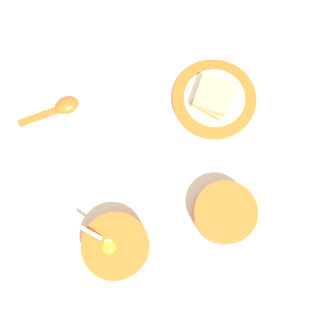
{
  "coord_description": "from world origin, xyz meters",
  "views": [
    {
      "loc": [
        0.06,
        -0.24,
        0.88
      ],
      "look_at": [
        0.03,
        -0.05,
        0.02
      ],
      "focal_mm": 42.0,
      "sensor_mm": 36.0,
      "label": 1
    }
  ],
  "objects_px": {
    "soup_spoon": "(61,108)",
    "congee_bowl": "(225,213)",
    "egg_bowl": "(116,246)",
    "toast_sandwich": "(214,96)",
    "toast_plate": "(214,99)"
  },
  "relations": [
    {
      "from": "toast_plate",
      "to": "toast_sandwich",
      "type": "height_order",
      "value": "toast_sandwich"
    },
    {
      "from": "toast_sandwich",
      "to": "soup_spoon",
      "type": "height_order",
      "value": "toast_sandwich"
    },
    {
      "from": "toast_sandwich",
      "to": "soup_spoon",
      "type": "bearing_deg",
      "value": -169.1
    },
    {
      "from": "soup_spoon",
      "to": "congee_bowl",
      "type": "xyz_separation_m",
      "value": [
        0.4,
        -0.2,
        0.02
      ]
    },
    {
      "from": "soup_spoon",
      "to": "toast_sandwich",
      "type": "bearing_deg",
      "value": 10.9
    },
    {
      "from": "toast_plate",
      "to": "soup_spoon",
      "type": "bearing_deg",
      "value": -168.46
    },
    {
      "from": "egg_bowl",
      "to": "toast_sandwich",
      "type": "xyz_separation_m",
      "value": [
        0.17,
        0.36,
        0.0
      ]
    },
    {
      "from": "soup_spoon",
      "to": "congee_bowl",
      "type": "relative_size",
      "value": 1.06
    },
    {
      "from": "toast_plate",
      "to": "soup_spoon",
      "type": "relative_size",
      "value": 1.39
    },
    {
      "from": "toast_sandwich",
      "to": "soup_spoon",
      "type": "xyz_separation_m",
      "value": [
        -0.35,
        -0.07,
        -0.02
      ]
    },
    {
      "from": "egg_bowl",
      "to": "congee_bowl",
      "type": "relative_size",
      "value": 1.1
    },
    {
      "from": "toast_plate",
      "to": "toast_sandwich",
      "type": "distance_m",
      "value": 0.03
    },
    {
      "from": "toast_plate",
      "to": "egg_bowl",
      "type": "bearing_deg",
      "value": -114.88
    },
    {
      "from": "toast_sandwich",
      "to": "congee_bowl",
      "type": "relative_size",
      "value": 0.78
    },
    {
      "from": "soup_spoon",
      "to": "egg_bowl",
      "type": "bearing_deg",
      "value": -58.56
    }
  ]
}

